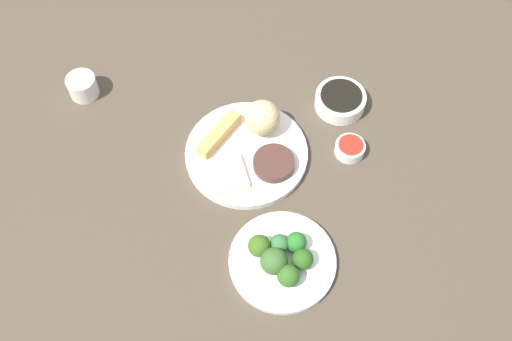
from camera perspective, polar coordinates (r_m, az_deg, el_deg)
tabletop at (r=1.24m, az=-1.03°, el=3.43°), size 2.20×2.20×0.02m
main_plate at (r=1.19m, az=-0.97°, el=1.66°), size 0.25×0.25×0.02m
rice_scoop at (r=1.19m, az=0.64°, el=5.09°), size 0.07×0.07×0.07m
spring_roll at (r=1.20m, az=-3.66°, el=3.56°), size 0.11×0.09×0.03m
crab_rangoon_wonton at (r=1.15m, az=-2.67°, el=-0.33°), size 0.09×0.08×0.01m
stir_fry_heap at (r=1.16m, az=1.76°, el=0.71°), size 0.08×0.08×0.02m
broccoli_plate at (r=1.09m, az=2.59°, el=-8.85°), size 0.20×0.20×0.01m
broccoli_floret_0 at (r=1.05m, az=1.76°, el=-8.85°), size 0.05×0.05×0.05m
broccoli_floret_1 at (r=1.07m, az=2.31°, el=-7.15°), size 0.04×0.04×0.04m
broccoli_floret_2 at (r=1.06m, az=4.59°, el=-8.61°), size 0.04×0.04×0.04m
broccoli_floret_4 at (r=1.07m, az=0.33°, el=-7.37°), size 0.04×0.04×0.04m
broccoli_floret_5 at (r=1.05m, az=3.19°, el=-10.23°), size 0.04×0.04×0.04m
broccoli_floret_6 at (r=1.08m, az=3.96°, el=-6.98°), size 0.04×0.04×0.04m
soy_sauce_bowl at (r=1.27m, az=8.22°, el=6.76°), size 0.11×0.11×0.03m
soy_sauce_bowl_liquid at (r=1.26m, az=8.33°, el=7.27°), size 0.09×0.09×0.00m
sauce_ramekin_sweet_and_sour at (r=1.21m, az=9.15°, el=2.13°), size 0.06×0.06×0.03m
sauce_ramekin_sweet_and_sour_liquid at (r=1.20m, az=9.25°, el=2.50°), size 0.05×0.05×0.00m
teacup at (r=1.33m, az=-16.58°, el=7.90°), size 0.06×0.06×0.05m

